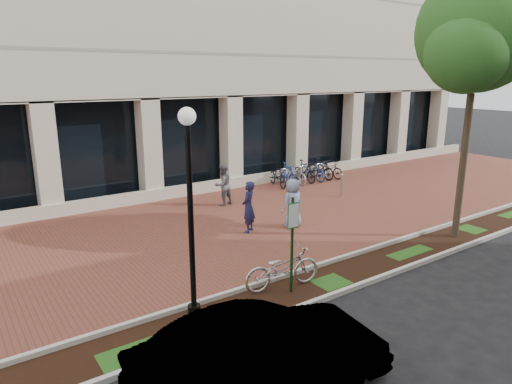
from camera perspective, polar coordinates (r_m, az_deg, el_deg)
ground at (r=16.71m, az=0.04°, el=-3.42°), size 120.00×120.00×0.00m
brick_plaza at (r=16.71m, az=0.04°, el=-3.41°), size 40.00×9.00×0.01m
planting_strip at (r=13.04m, az=13.56°, el=-9.12°), size 40.00×1.50×0.01m
curb_plaza_side at (r=13.48m, az=11.18°, el=-7.94°), size 40.00×0.12×0.12m
curb_street_side at (r=12.58m, az=16.15°, el=-9.92°), size 40.00×0.12×0.12m
parking_sign at (r=10.78m, az=4.59°, el=-5.14°), size 0.34×0.07×2.39m
lamppost at (r=9.39m, az=-8.22°, el=-1.63°), size 0.36×0.36×4.53m
street_tree at (r=15.64m, az=25.93°, el=16.80°), size 4.31×3.59×8.18m
locked_bicycle at (r=11.37m, az=3.29°, el=-9.47°), size 2.10×1.04×1.05m
pedestrian_left at (r=15.14m, az=-0.95°, el=-1.88°), size 0.76×0.71×1.74m
pedestrian_mid at (r=18.34m, az=-4.18°, el=0.90°), size 0.93×0.79×1.69m
pedestrian_right at (r=15.73m, az=4.62°, el=-1.38°), size 0.86×0.59×1.70m
bollard at (r=20.00m, az=10.63°, el=0.89°), size 0.12×0.12×1.03m
bike_rack_cluster at (r=22.57m, az=6.08°, el=2.52°), size 4.21×1.91×1.06m
sedan_near_curb at (r=7.84m, az=0.75°, el=-19.89°), size 4.46×2.03×1.42m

